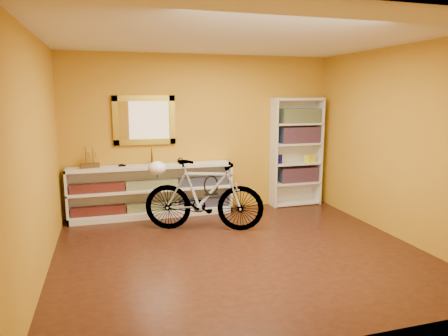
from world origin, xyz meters
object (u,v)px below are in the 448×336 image
object	(u,v)px
helmet	(157,168)
bicycle	(204,195)
console_unit	(152,191)
bookcase	(296,152)

from	to	relation	value
helmet	bicycle	bearing A→B (deg)	-20.19
console_unit	helmet	distance (m)	0.81
console_unit	bicycle	distance (m)	1.10
console_unit	bookcase	distance (m)	2.60
console_unit	bookcase	size ratio (longest dim) A/B	1.37
console_unit	bicycle	size ratio (longest dim) A/B	1.47
bookcase	helmet	size ratio (longest dim) A/B	7.32
bookcase	bicycle	xyz separation A→B (m)	(-1.90, -0.91, -0.43)
helmet	bookcase	bearing A→B (deg)	14.89
bicycle	bookcase	bearing A→B (deg)	-44.31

